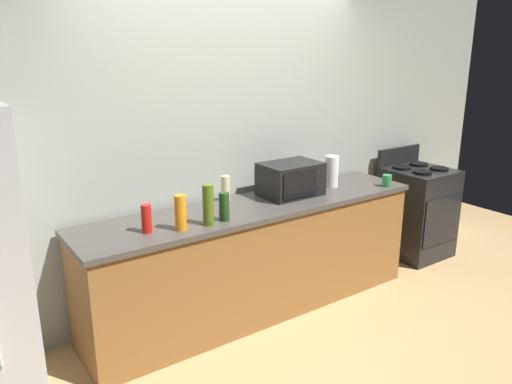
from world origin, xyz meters
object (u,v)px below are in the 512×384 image
object	(u,v)px
bottle_hot_sauce	(146,219)
bottle_hand_soap	(225,188)
microwave	(291,179)
bottle_wine	(224,207)
bottle_dish_soap	(181,213)
stove_range	(417,211)
paper_towel_roll	(332,171)
bottle_olive_oil	(208,205)
mug_green	(387,181)

from	to	relation	value
bottle_hot_sauce	bottle_hand_soap	bearing A→B (deg)	20.97
microwave	bottle_wine	size ratio (longest dim) A/B	2.37
microwave	bottle_dish_soap	distance (m)	1.13
stove_range	microwave	bearing A→B (deg)	178.30
paper_towel_roll	bottle_hand_soap	xyz separation A→B (m)	(-0.98, 0.17, -0.03)
bottle_hand_soap	paper_towel_roll	bearing A→B (deg)	-9.87
bottle_olive_oil	bottle_hand_soap	distance (m)	0.56
microwave	bottle_hot_sauce	xyz separation A→B (m)	(-1.31, -0.13, -0.04)
paper_towel_roll	bottle_hand_soap	size ratio (longest dim) A/B	1.33
stove_range	bottle_hot_sauce	size ratio (longest dim) A/B	5.67
stove_range	paper_towel_roll	bearing A→B (deg)	177.53
paper_towel_roll	bottle_wine	world-z (taller)	paper_towel_roll
bottle_hand_soap	bottle_wine	world-z (taller)	same
bottle_olive_oil	bottle_dish_soap	distance (m)	0.20
stove_range	bottle_hot_sauce	xyz separation A→B (m)	(-2.93, -0.08, 0.53)
stove_range	bottle_olive_oil	world-z (taller)	bottle_olive_oil
paper_towel_roll	bottle_dish_soap	world-z (taller)	paper_towel_roll
microwave	stove_range	bearing A→B (deg)	-1.70
paper_towel_roll	bottle_hot_sauce	xyz separation A→B (m)	(-1.77, -0.13, -0.04)
stove_range	microwave	distance (m)	1.72
bottle_hand_soap	bottle_wine	distance (m)	0.47
stove_range	bottle_dish_soap	bearing A→B (deg)	-176.48
stove_range	bottle_hand_soap	xyz separation A→B (m)	(-2.14, 0.22, 0.54)
bottle_wine	mug_green	bearing A→B (deg)	-2.02
bottle_olive_oil	bottle_hand_soap	size ratio (longest dim) A/B	1.41
bottle_hot_sauce	bottle_hand_soap	world-z (taller)	bottle_hand_soap
bottle_olive_oil	bottle_dish_soap	size ratio (longest dim) A/B	1.18
microwave	bottle_dish_soap	world-z (taller)	microwave
microwave	bottle_wine	xyz separation A→B (m)	(-0.77, -0.22, -0.03)
bottle_wine	mug_green	distance (m)	1.63
bottle_dish_soap	mug_green	size ratio (longest dim) A/B	2.35
paper_towel_roll	mug_green	xyz separation A→B (m)	(0.40, -0.28, -0.08)
microwave	bottle_wine	bearing A→B (deg)	-164.04
bottle_hand_soap	bottle_dish_soap	world-z (taller)	bottle_dish_soap
bottle_wine	bottle_dish_soap	size ratio (longest dim) A/B	0.84
bottle_hand_soap	mug_green	distance (m)	1.44
paper_towel_roll	mug_green	distance (m)	0.49
bottle_dish_soap	mug_green	distance (m)	1.96
microwave	bottle_hand_soap	size ratio (longest dim) A/B	2.37
mug_green	paper_towel_roll	bearing A→B (deg)	144.79
paper_towel_roll	bottle_dish_soap	distance (m)	1.58
stove_range	bottle_wine	size ratio (longest dim) A/B	5.34
stove_range	bottle_dish_soap	size ratio (longest dim) A/B	4.49
mug_green	bottle_olive_oil	bearing A→B (deg)	178.62
stove_range	bottle_hand_soap	size ratio (longest dim) A/B	5.34
bottle_hand_soap	bottle_wine	xyz separation A→B (m)	(-0.25, -0.39, -0.00)
microwave	bottle_hot_sauce	distance (m)	1.32
mug_green	bottle_hot_sauce	bearing A→B (deg)	176.15
microwave	bottle_hand_soap	world-z (taller)	microwave
bottle_hot_sauce	bottle_olive_oil	xyz separation A→B (m)	(0.41, -0.10, 0.05)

